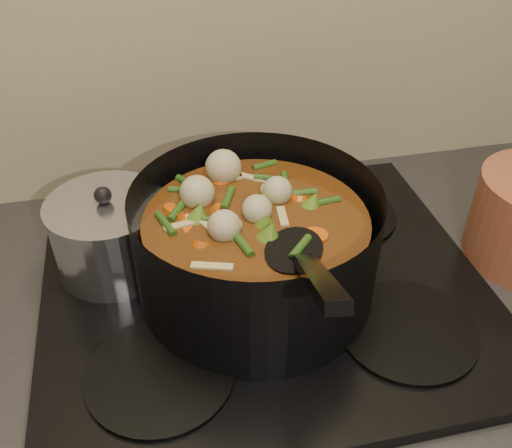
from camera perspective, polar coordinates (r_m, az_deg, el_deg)
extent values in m
cube|color=black|center=(0.85, 0.85, -8.10)|extent=(2.64, 0.64, 0.05)
cube|color=black|center=(0.82, 0.87, -6.39)|extent=(0.62, 0.54, 0.02)
cylinder|color=black|center=(0.72, -9.59, -14.51)|extent=(0.18, 0.18, 0.01)
cylinder|color=black|center=(0.78, 14.94, -10.16)|extent=(0.18, 0.18, 0.01)
cylinder|color=black|center=(0.90, -11.01, -1.64)|extent=(0.18, 0.18, 0.01)
cylinder|color=black|center=(0.95, 8.48, 0.99)|extent=(0.18, 0.18, 0.01)
cylinder|color=black|center=(0.76, 0.00, -1.98)|extent=(0.41, 0.41, 0.16)
cylinder|color=black|center=(0.81, 0.00, -6.12)|extent=(0.32, 0.32, 0.01)
cylinder|color=#5E2E10|center=(0.77, 0.00, -2.76)|extent=(0.29, 0.29, 0.11)
cylinder|color=#DE600A|center=(0.74, 3.25, 0.79)|extent=(0.03, 0.03, 0.03)
cylinder|color=#DE600A|center=(0.79, 2.23, 3.42)|extent=(0.04, 0.04, 0.03)
cylinder|color=#DE600A|center=(0.81, -3.98, 4.40)|extent=(0.05, 0.04, 0.03)
cylinder|color=#DE600A|center=(0.74, -4.64, 0.63)|extent=(0.04, 0.04, 0.03)
cylinder|color=#DE600A|center=(0.68, -5.27, -3.19)|extent=(0.04, 0.04, 0.03)
cylinder|color=#DE600A|center=(0.70, 0.75, -1.71)|extent=(0.05, 0.05, 0.03)
cylinder|color=#DE600A|center=(0.71, 5.68, -1.15)|extent=(0.04, 0.04, 0.03)
cylinder|color=#DE600A|center=(0.78, 7.04, 2.79)|extent=(0.04, 0.03, 0.03)
cylinder|color=#DE600A|center=(0.78, 0.46, 2.98)|extent=(0.04, 0.05, 0.03)
cylinder|color=#DE600A|center=(0.79, -5.09, 3.10)|extent=(0.04, 0.04, 0.03)
cylinder|color=#DE600A|center=(0.73, -3.33, -0.06)|extent=(0.03, 0.03, 0.03)
sphere|color=tan|center=(0.74, 5.14, 1.94)|extent=(0.05, 0.05, 0.05)
sphere|color=tan|center=(0.78, -1.36, 4.09)|extent=(0.05, 0.05, 0.05)
sphere|color=tan|center=(0.71, -5.18, 0.22)|extent=(0.05, 0.05, 0.05)
sphere|color=tan|center=(0.67, 2.18, -1.86)|extent=(0.05, 0.05, 0.05)
sphere|color=tan|center=(0.75, 4.68, 2.57)|extent=(0.05, 0.05, 0.05)
cone|color=#51791E|center=(0.66, -1.92, -3.72)|extent=(0.04, 0.04, 0.04)
cone|color=#51791E|center=(0.70, 6.96, -0.80)|extent=(0.04, 0.04, 0.04)
cone|color=#51791E|center=(0.79, 3.49, 4.28)|extent=(0.04, 0.04, 0.04)
cone|color=#51791E|center=(0.78, -5.21, 3.51)|extent=(0.04, 0.04, 0.04)
cone|color=#51791E|center=(0.68, -5.86, -2.10)|extent=(0.04, 0.04, 0.04)
cone|color=#51791E|center=(0.67, 4.24, -3.06)|extent=(0.04, 0.04, 0.04)
cylinder|color=#2F5318|center=(0.76, 1.76, 2.69)|extent=(0.01, 0.04, 0.01)
cylinder|color=#2F5318|center=(0.82, -2.73, 5.10)|extent=(0.04, 0.04, 0.01)
cylinder|color=#2F5318|center=(0.76, -6.39, 2.19)|extent=(0.04, 0.02, 0.01)
cylinder|color=#2F5318|center=(0.71, -5.01, -0.83)|extent=(0.03, 0.04, 0.01)
cylinder|color=#2F5318|center=(0.69, -0.91, -1.61)|extent=(0.03, 0.04, 0.01)
cylinder|color=#2F5318|center=(0.66, 5.66, -3.86)|extent=(0.04, 0.02, 0.01)
cylinder|color=#2F5318|center=(0.73, 7.10, 0.38)|extent=(0.04, 0.04, 0.01)
cylinder|color=#2F5318|center=(0.77, 3.76, 2.89)|extent=(0.01, 0.04, 0.01)
cylinder|color=#2F5318|center=(0.77, -0.17, 2.94)|extent=(0.04, 0.03, 0.01)
cylinder|color=#2F5318|center=(0.79, -6.32, 3.73)|extent=(0.04, 0.02, 0.01)
cylinder|color=#2F5318|center=(0.72, -7.08, -0.02)|extent=(0.03, 0.04, 0.01)
cylinder|color=#2F5318|center=(0.68, -3.00, -2.24)|extent=(0.03, 0.04, 0.01)
cylinder|color=#2F5318|center=(0.69, 1.28, -1.54)|extent=(0.04, 0.02, 0.01)
cube|color=tan|center=(0.74, -6.20, 1.04)|extent=(0.05, 0.01, 0.00)
cube|color=tan|center=(0.67, -1.64, -3.24)|extent=(0.02, 0.05, 0.00)
cube|color=tan|center=(0.71, 5.99, -0.76)|extent=(0.05, 0.03, 0.00)
cube|color=tan|center=(0.79, 3.05, 3.69)|extent=(0.04, 0.04, 0.00)
cube|color=tan|center=(0.77, -4.54, 3.00)|extent=(0.03, 0.05, 0.00)
cube|color=tan|center=(0.69, -5.03, -1.87)|extent=(0.05, 0.02, 0.00)
ellipsoid|color=black|center=(0.68, 3.81, -2.74)|extent=(0.11, 0.11, 0.01)
cube|color=black|center=(0.56, 6.21, -5.50)|extent=(0.05, 0.19, 0.12)
cylinder|color=silver|center=(0.84, -14.28, -1.39)|extent=(0.16, 0.16, 0.10)
cylinder|color=silver|center=(0.81, -14.88, 1.74)|extent=(0.17, 0.17, 0.01)
sphere|color=black|center=(0.80, -15.08, 2.80)|extent=(0.02, 0.02, 0.02)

